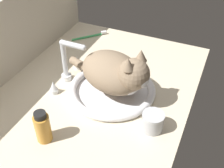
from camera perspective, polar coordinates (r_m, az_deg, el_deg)
The scene contains 8 objects.
countertop at distance 103.74cm, azimuth -4.11°, elevation -3.23°, with size 103.23×69.08×3.00cm, color beige.
backsplash_wall at distance 113.59cm, azimuth -20.84°, elevation 7.59°, with size 103.23×2.40×33.11cm, color beige.
sink_basin at distance 103.53cm, azimuth 0.00°, elevation -1.17°, with size 32.45×32.45×2.91cm.
faucet at distance 107.36cm, azimuth -9.17°, elevation 3.88°, with size 21.01×11.76×17.87cm.
cat at distance 96.93cm, azimuth 0.90°, elevation 2.33°, with size 24.59×36.87×18.34cm.
metal_jar at distance 89.95cm, azimuth 8.34°, elevation -7.64°, with size 7.16×7.16×6.35cm.
amber_bottle at distance 87.18cm, azimuth -14.04°, elevation -8.57°, with size 4.86×4.86×11.22cm.
toothbrush at distance 139.08cm, azimuth -4.48°, elevation 9.79°, with size 13.82×12.89×1.70cm.
Camera 1 is at (-67.18, -38.09, 70.77)cm, focal length 44.59 mm.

